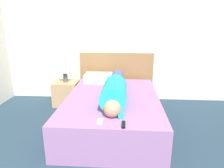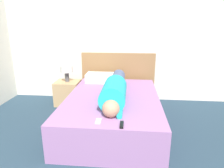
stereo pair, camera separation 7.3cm
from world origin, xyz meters
The scene contains 9 objects.
wall_back centered at (0.00, 3.91, 1.30)m, with size 6.01×0.06×2.60m.
bed centered at (-0.04, 2.63, 0.25)m, with size 1.43×2.09×0.50m.
headboard centered at (-0.04, 3.84, 0.51)m, with size 1.55×0.04×1.02m.
nightstand centered at (-1.04, 3.45, 0.24)m, with size 0.48×0.43×0.48m.
table_lamp centered at (-1.04, 3.45, 0.72)m, with size 0.25×0.25×0.33m.
person_lying centered at (0.01, 2.55, 0.65)m, with size 0.34×1.72×0.34m.
pillow_near_headboard centered at (-0.37, 3.45, 0.58)m, with size 0.53×0.35×0.16m.
tv_remote centered at (0.14, 1.69, 0.51)m, with size 0.04×0.15×0.02m.
cell_phone centered at (-0.13, 1.76, 0.50)m, with size 0.06×0.13×0.01m.
Camera 2 is at (0.22, -0.32, 1.59)m, focal length 32.00 mm.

